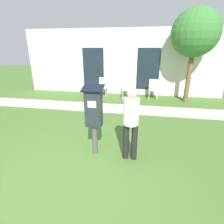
{
  "coord_description": "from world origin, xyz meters",
  "views": [
    {
      "loc": [
        1.25,
        -2.49,
        2.3
      ],
      "look_at": [
        0.63,
        0.83,
        1.05
      ],
      "focal_mm": 28.0,
      "sensor_mm": 36.0,
      "label": 1
    }
  ],
  "objects": [
    {
      "name": "person_standing",
      "position": [
        1.03,
        0.81,
        0.93
      ],
      "size": [
        0.32,
        0.32,
        1.58
      ],
      "rotation": [
        0.0,
        0.0,
        0.27
      ],
      "color": "black",
      "rests_on": "ground"
    },
    {
      "name": "tree",
      "position": [
        3.13,
        5.61,
        2.84
      ],
      "size": [
        1.9,
        1.9,
        3.82
      ],
      "color": "brown",
      "rests_on": "ground"
    },
    {
      "name": "outdoor_chair_middle",
      "position": [
        0.47,
        5.73,
        0.53
      ],
      "size": [
        0.44,
        0.44,
        0.9
      ],
      "rotation": [
        0.0,
        0.0,
        -0.25
      ],
      "color": "white",
      "rests_on": "ground"
    },
    {
      "name": "outdoor_chair_right",
      "position": [
        1.71,
        5.87,
        0.53
      ],
      "size": [
        0.44,
        0.44,
        0.9
      ],
      "rotation": [
        0.0,
        0.0,
        0.34
      ],
      "color": "white",
      "rests_on": "ground"
    },
    {
      "name": "outdoor_chair_left",
      "position": [
        -0.77,
        5.98,
        0.53
      ],
      "size": [
        0.44,
        0.44,
        0.9
      ],
      "rotation": [
        0.0,
        0.0,
        -0.12
      ],
      "color": "white",
      "rests_on": "ground"
    },
    {
      "name": "sidewalk",
      "position": [
        0.0,
        4.06,
        0.01
      ],
      "size": [
        12.0,
        1.1,
        0.02
      ],
      "color": "#B7B2A8",
      "rests_on": "ground"
    },
    {
      "name": "parking_meter",
      "position": [
        0.24,
        0.85,
        1.02
      ],
      "size": [
        0.44,
        0.31,
        1.59
      ],
      "color": "#4C4C4C",
      "rests_on": "ground"
    },
    {
      "name": "building_facade",
      "position": [
        0.0,
        6.62,
        1.6
      ],
      "size": [
        10.0,
        0.26,
        3.2
      ],
      "color": "silver",
      "rests_on": "ground"
    },
    {
      "name": "ground_plane",
      "position": [
        0.0,
        0.0,
        0.0
      ],
      "size": [
        40.0,
        40.0,
        0.0
      ],
      "primitive_type": "plane",
      "color": "#476B2D"
    }
  ]
}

